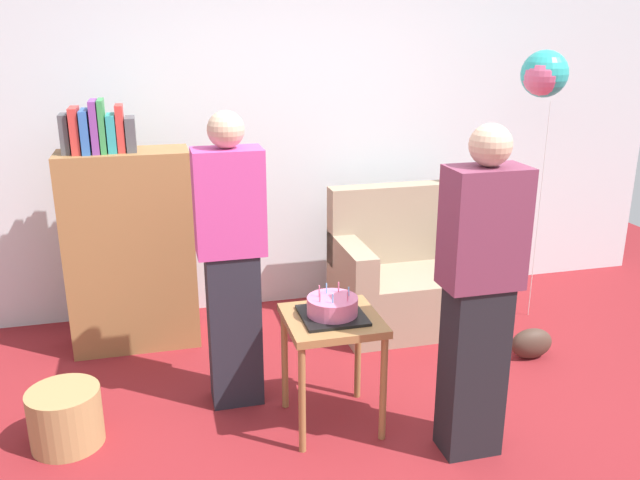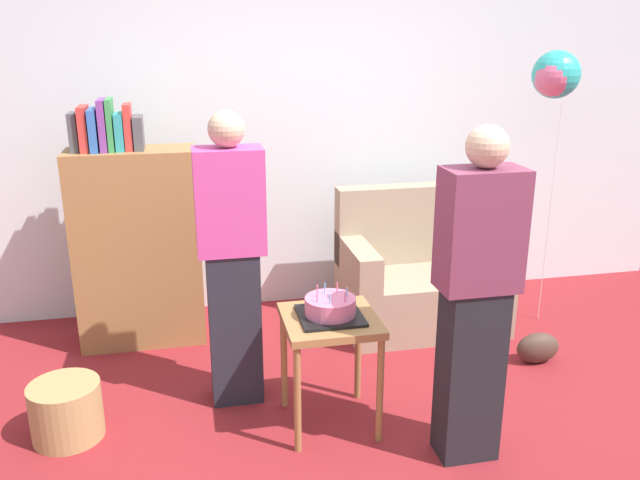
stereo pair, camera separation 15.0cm
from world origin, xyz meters
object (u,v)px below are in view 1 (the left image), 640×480
Objects in this scene: bookshelf at (129,245)px; person_blowing_candles at (232,262)px; birthday_cake at (332,308)px; person_holding_cake at (479,295)px; balloon_bunch at (544,75)px; handbag at (531,343)px; couch at (412,276)px; wicker_basket at (66,417)px; side_table at (332,334)px.

person_blowing_candles is (0.55, -0.88, 0.14)m from bookshelf.
person_holding_cake reaches higher than birthday_cake.
balloon_bunch reaches higher than person_blowing_candles.
couch is at bearing 125.81° from handbag.
person_holding_cake reaches higher than bookshelf.
person_blowing_candles is at bearing -151.02° from couch.
side_table is at bearing -6.53° from wicker_basket.
person_holding_cake is at bearing -128.83° from balloon_bunch.
person_blowing_candles is at bearing 142.05° from side_table.
person_blowing_candles and person_holding_cake have the same top height.
bookshelf is at bearing 104.25° from person_blowing_candles.
balloon_bunch reaches higher than wicker_basket.
birthday_cake is at bearing -129.00° from couch.
wicker_basket is at bearing 173.47° from side_table.
handbag is at bearing -17.41° from person_blowing_candles.
couch is at bearing 23.04° from wicker_basket.
person_holding_cake is at bearing -53.40° from person_blowing_candles.
handbag is at bearing 14.74° from birthday_cake.
side_table is at bearing -129.00° from couch.
person_holding_cake is at bearing -33.40° from side_table.
wicker_basket is at bearing 174.93° from person_blowing_candles.
birthday_cake is at bearing -55.91° from person_blowing_candles.
person_holding_cake is 1.35m from handbag.
person_blowing_candles is 0.86× the size of balloon_bunch.
side_table is 2.38m from balloon_bunch.
bookshelf is at bearing 176.32° from couch.
birthday_cake reaches higher than handbag.
person_blowing_candles is 1.14m from wicker_basket.
person_blowing_candles reaches higher than birthday_cake.
couch is 3.93× the size of handbag.
couch is at bearing 51.00° from birthday_cake.
handbag is at bearing -119.25° from person_holding_cake.
couch is at bearing 51.00° from side_table.
person_holding_cake is (0.60, -0.39, 0.17)m from birthday_cake.
balloon_bunch reaches higher than person_holding_cake.
side_table is at bearing -177.48° from birthday_cake.
couch is 2.45m from wicker_basket.
person_blowing_candles is 2.50m from balloon_bunch.
person_blowing_candles is 1.00× the size of person_holding_cake.
birthday_cake is 0.89× the size of wicker_basket.
couch is 1.95m from bookshelf.
side_table is 0.38× the size of person_blowing_candles.
birthday_cake is 0.61m from person_blowing_candles.
couch is 0.67× the size of person_holding_cake.
side_table is 2.20× the size of handbag.
couch is at bearing 176.37° from balloon_bunch.
person_holding_cake is 2.06m from balloon_bunch.
birthday_cake is at bearing -149.08° from balloon_bunch.
couch is 3.06× the size of wicker_basket.
bookshelf reaches higher than birthday_cake.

